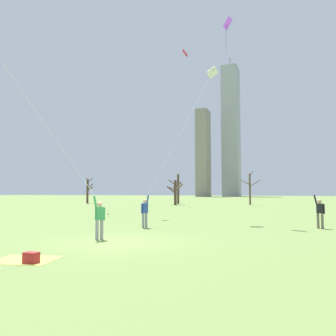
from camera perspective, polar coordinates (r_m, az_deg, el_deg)
ground_plane at (r=14.17m, az=-8.85°, el=-12.23°), size 400.00×400.00×0.00m
kite_flyer_midfield_center_white at (r=20.09m, az=-2.16°, el=-3.66°), size 3.00×7.14×11.40m
kite_flyer_foreground_right_purple at (r=21.53m, az=20.90°, el=0.43°), size 6.34×3.95×15.11m
kite_flyer_midfield_right_teal at (r=12.98m, az=-22.01°, el=7.72°), size 3.38×13.19×15.34m
distant_kite_high_overhead_yellow at (r=39.97m, az=-7.41°, el=24.55°), size 1.10×5.24×25.97m
distant_kite_low_near_trees_red at (r=41.48m, az=2.95°, el=16.78°), size 1.61×6.36×18.71m
picnic_spot at (r=10.95m, az=-22.42°, el=-13.90°), size 2.06×1.75×0.31m
bare_tree_left_of_center at (r=54.20m, az=1.24°, el=-3.90°), size 2.72×3.08×4.03m
bare_tree_center at (r=59.40m, az=1.72°, el=-3.48°), size 1.80×2.03×5.17m
bare_tree_leftmost at (r=56.90m, az=13.62°, el=-3.19°), size 3.51×2.91×5.37m
bare_tree_far_right_edge at (r=64.12m, az=-13.33°, el=-3.55°), size 2.64×3.44×4.66m
skyline_short_annex at (r=173.38m, az=10.55°, el=6.10°), size 7.89×10.57×70.11m
skyline_slender_spire at (r=162.05m, az=5.93°, el=2.50°), size 5.46×9.05×41.30m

